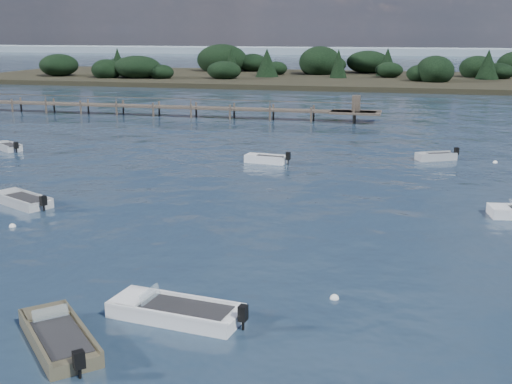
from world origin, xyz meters
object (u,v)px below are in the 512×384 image
(jetty, at_px, (120,106))
(dinghy_near_olive, at_px, (59,340))
(tender_far_white, at_px, (266,161))
(tender_far_grey, at_px, (8,148))
(tender_far_grey_b, at_px, (436,158))
(dinghy_mid_grey, at_px, (22,202))
(dinghy_mid_white_a, at_px, (175,314))

(jetty, bearing_deg, dinghy_near_olive, -66.73)
(tender_far_white, bearing_deg, jetty, 134.38)
(tender_far_grey, height_order, jetty, jetty)
(jetty, bearing_deg, tender_far_grey, -88.07)
(tender_far_grey_b, height_order, tender_far_white, tender_far_white)
(jetty, bearing_deg, dinghy_mid_grey, -72.75)
(dinghy_mid_grey, bearing_deg, dinghy_mid_white_a, -41.02)
(tender_far_grey, relative_size, tender_far_grey_b, 0.98)
(dinghy_mid_grey, bearing_deg, tender_far_grey_b, 38.86)
(tender_far_grey_b, bearing_deg, dinghy_near_olive, -110.54)
(dinghy_near_olive, height_order, tender_far_white, tender_far_white)
(dinghy_near_olive, xyz_separation_m, jetty, (-21.27, 49.47, 0.85))
(dinghy_mid_white_a, height_order, dinghy_mid_grey, dinghy_mid_white_a)
(dinghy_mid_white_a, bearing_deg, dinghy_near_olive, -137.51)
(dinghy_mid_white_a, distance_m, tender_far_white, 25.23)
(tender_far_grey, bearing_deg, tender_far_white, -0.48)
(dinghy_near_olive, height_order, jetty, jetty)
(dinghy_near_olive, height_order, tender_far_grey_b, dinghy_near_olive)
(dinghy_mid_grey, relative_size, jetty, 0.06)
(dinghy_mid_white_a, distance_m, dinghy_mid_grey, 17.13)
(tender_far_grey_b, bearing_deg, dinghy_mid_white_a, -107.35)
(tender_far_grey, bearing_deg, dinghy_mid_white_a, -47.35)
(jetty, bearing_deg, dinghy_mid_white_a, -62.92)
(dinghy_near_olive, relative_size, jetty, 0.06)
(tender_far_grey, bearing_deg, dinghy_near_olive, -53.52)
(dinghy_mid_white_a, distance_m, dinghy_near_olive, 3.72)
(dinghy_near_olive, bearing_deg, dinghy_mid_white_a, 42.49)
(tender_far_grey_b, bearing_deg, tender_far_grey, -173.54)
(dinghy_mid_grey, bearing_deg, tender_far_white, 53.37)
(tender_far_grey_b, bearing_deg, jetty, 151.39)
(dinghy_near_olive, xyz_separation_m, dinghy_mid_grey, (-10.18, 13.75, 0.00))
(tender_far_grey, distance_m, dinghy_mid_white_a, 34.36)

